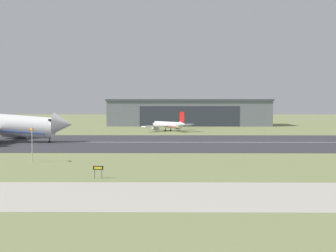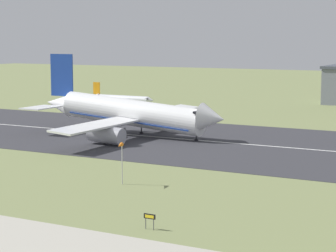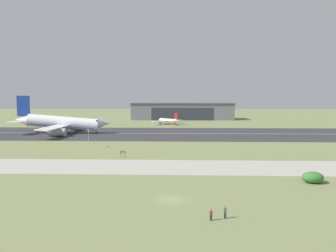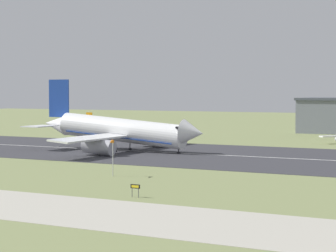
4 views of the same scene
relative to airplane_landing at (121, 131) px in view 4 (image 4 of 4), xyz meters
name	(u,v)px [view 4 (image 4 of 4)]	position (x,y,z in m)	size (l,w,h in m)	color
ground_plane	(263,193)	(54.86, -49.82, -5.03)	(720.90, 720.90, 0.00)	#7A8451
taxiway_road	(194,222)	(54.86, -74.03, -5.01)	(360.68, 17.78, 0.05)	#B2AD9E
airplane_landing	(121,131)	(0.00, 0.00, 0.00)	(47.29, 55.39, 18.22)	white
airplane_parked_west	(113,128)	(-34.36, 51.23, -2.49)	(23.15, 21.15, 7.65)	silver
windsock_pole	(111,144)	(24.89, -44.02, 0.75)	(1.29, 2.41, 6.48)	#B7B7BC
runway_sign	(135,188)	(39.89, -61.58, -3.64)	(1.50, 0.13, 1.86)	#4C4C51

